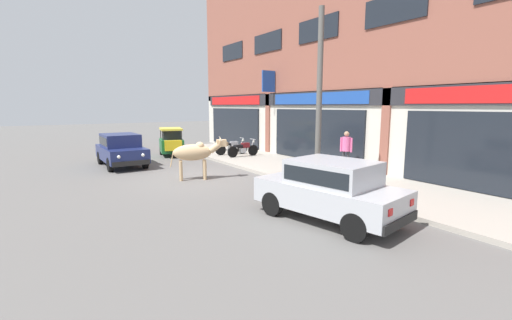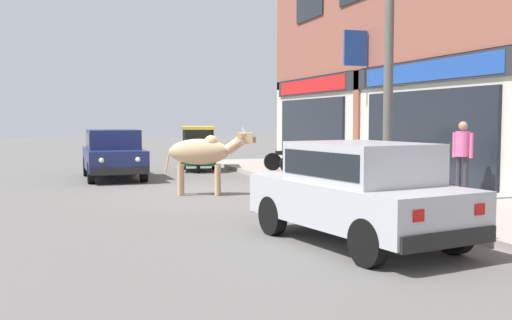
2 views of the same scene
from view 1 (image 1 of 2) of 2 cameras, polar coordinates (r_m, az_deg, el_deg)
The scene contains 11 objects.
ground_plane at distance 13.31m, azimuth -9.30°, elevation -2.88°, with size 90.00×90.00×0.00m, color #605E5B.
sidewalk at distance 15.35m, azimuth 4.64°, elevation -0.96°, with size 19.00×3.70×0.13m, color #A8A093.
shop_building at distance 16.64m, azimuth 10.85°, elevation 16.42°, with size 23.00×1.40×10.20m.
cow at distance 12.81m, azimuth -10.12°, elevation 1.20°, with size 1.05×2.06×1.61m.
car_0 at distance 8.31m, azimuth 12.24°, elevation -4.44°, with size 3.79×2.20×1.46m.
car_1 at distance 16.65m, azimuth -21.59°, elevation 1.82°, with size 3.63×1.64×1.46m.
auto_rickshaw at distance 19.18m, azimuth -13.90°, elevation 2.60°, with size 2.13×1.53×1.52m.
motorcycle_0 at distance 18.39m, azimuth -4.07°, elevation 2.12°, with size 0.56×1.81×0.88m.
motorcycle_1 at distance 17.65m, azimuth -2.15°, elevation 1.85°, with size 0.52×1.81×0.88m.
pedestrian at distance 13.94m, azimuth 14.79°, elevation 2.12°, with size 0.47×0.32×1.60m.
utility_pole at distance 11.24m, azimuth 10.48°, elevation 9.98°, with size 0.18×0.18×5.61m, color #595651.
Camera 1 is at (11.93, -5.24, 2.72)m, focal length 24.00 mm.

